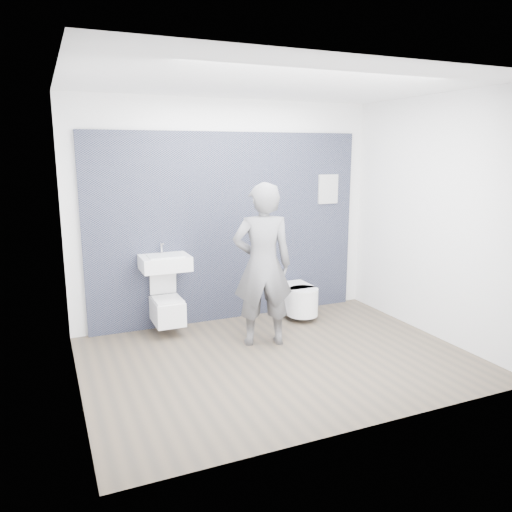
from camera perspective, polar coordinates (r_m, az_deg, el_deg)
name	(u,v)px	position (r m, az deg, el deg)	size (l,w,h in m)	color
ground	(278,358)	(5.43, 2.57, -11.60)	(4.00, 4.00, 0.00)	brown
room_shell	(280,195)	(5.00, 2.76, 7.01)	(4.00, 4.00, 4.00)	silver
tile_wall	(230,317)	(6.69, -2.98, -6.99)	(3.60, 0.06, 2.40)	black
washbasin	(165,262)	(5.98, -10.36, -0.72)	(0.57, 0.43, 0.43)	white
toilet_square	(167,309)	(6.10, -10.11, -5.98)	(0.34, 0.49, 0.67)	white
toilet_rounded	(298,299)	(6.62, 4.85, -4.94)	(0.40, 0.67, 0.36)	white
info_placard	(325,305)	(7.25, 7.85, -5.58)	(0.30, 0.03, 0.39)	white
visitor	(263,265)	(5.55, 0.76, -1.05)	(0.67, 0.44, 1.84)	slate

